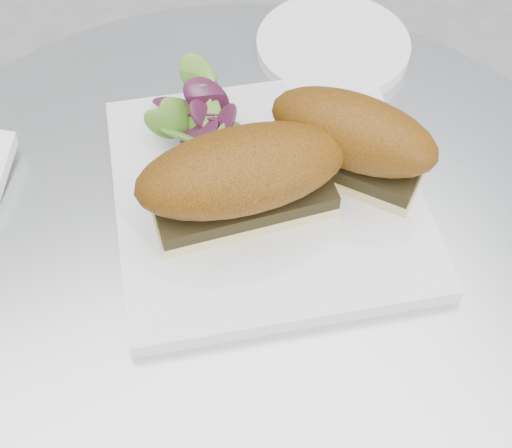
# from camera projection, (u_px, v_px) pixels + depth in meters

# --- Properties ---
(table) EXTENTS (0.70, 0.70, 0.73)m
(table) POSITION_uv_depth(u_px,v_px,m) (246.00, 389.00, 0.78)
(table) COLOR silver
(table) RESTS_ON ground
(plate) EXTENTS (0.31, 0.31, 0.02)m
(plate) POSITION_uv_depth(u_px,v_px,m) (267.00, 194.00, 0.62)
(plate) COLOR white
(plate) RESTS_ON table
(sandwich_left) EXTENTS (0.18, 0.10, 0.08)m
(sandwich_left) POSITION_uv_depth(u_px,v_px,m) (242.00, 177.00, 0.57)
(sandwich_left) COLOR beige
(sandwich_left) RESTS_ON plate
(sandwich_right) EXTENTS (0.14, 0.15, 0.08)m
(sandwich_right) POSITION_uv_depth(u_px,v_px,m) (352.00, 139.00, 0.59)
(sandwich_right) COLOR beige
(sandwich_right) RESTS_ON plate
(salad) EXTENTS (0.10, 0.10, 0.05)m
(salad) POSITION_uv_depth(u_px,v_px,m) (208.00, 115.00, 0.63)
(salad) COLOR olive
(salad) RESTS_ON plate
(saucer) EXTENTS (0.16, 0.16, 0.01)m
(saucer) POSITION_uv_depth(u_px,v_px,m) (333.00, 46.00, 0.74)
(saucer) COLOR white
(saucer) RESTS_ON table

